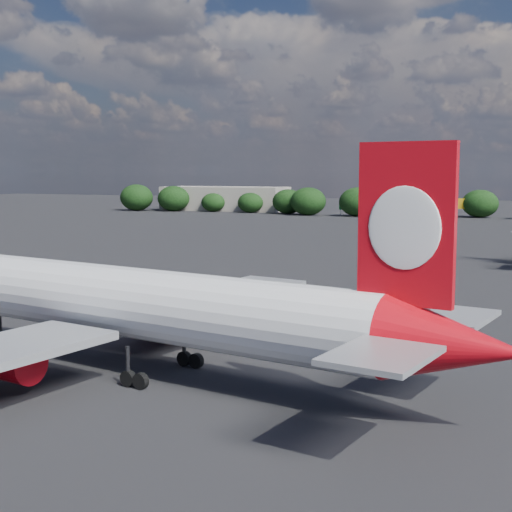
% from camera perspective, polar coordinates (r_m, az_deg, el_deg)
% --- Properties ---
extents(ground, '(500.00, 500.00, 0.00)m').
position_cam_1_polar(ground, '(96.94, 1.43, -1.13)').
color(ground, black).
rests_on(ground, ground).
extents(qantas_airliner, '(45.58, 43.56, 14.94)m').
position_cam_1_polar(qantas_airliner, '(47.22, -8.21, -4.10)').
color(qantas_airliner, white).
rests_on(qantas_airliner, ground).
extents(terminal_building, '(42.00, 16.00, 8.00)m').
position_cam_1_polar(terminal_building, '(242.95, -2.49, 4.62)').
color(terminal_building, gray).
rests_on(terminal_building, ground).
extents(highway_sign, '(6.00, 0.30, 4.50)m').
position_cam_1_polar(highway_sign, '(212.68, 7.45, 4.01)').
color(highway_sign, '#156A27').
rests_on(highway_sign, ground).
extents(billboard_yellow, '(5.00, 0.30, 5.50)m').
position_cam_1_polar(billboard_yellow, '(213.56, 15.71, 4.02)').
color(billboard_yellow, gold).
rests_on(billboard_yellow, ground).
extents(horizon_treeline, '(208.25, 16.87, 8.86)m').
position_cam_1_polar(horizon_treeline, '(212.49, 13.10, 4.09)').
color(horizon_treeline, black).
rests_on(horizon_treeline, ground).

